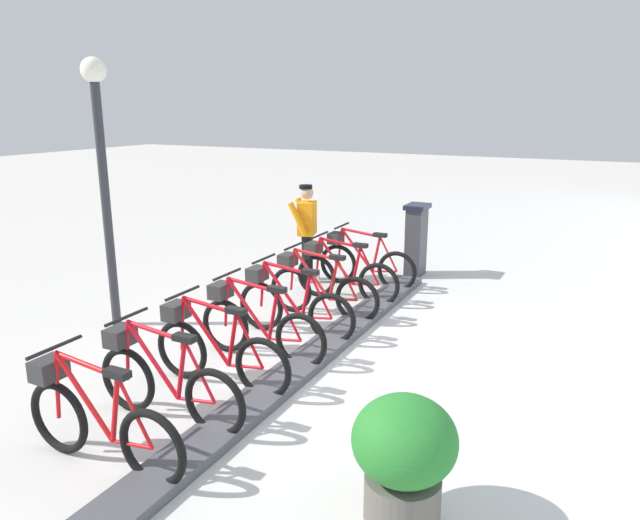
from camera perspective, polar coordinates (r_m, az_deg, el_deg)
The scene contains 14 objects.
ground_plane at distance 7.09m, azimuth -0.88°, elevation -9.81°, with size 60.00×60.00×0.00m, color beige.
dock_rail_base at distance 7.07m, azimuth -0.88°, elevation -9.44°, with size 0.44×7.32×0.10m, color #47474C.
payment_kiosk at distance 10.53m, azimuth 9.27°, elevation 2.05°, with size 0.36×0.52×1.28m.
bike_docked_0 at distance 9.81m, azimuth 4.16°, elevation -0.15°, with size 1.72×0.54×1.02m.
bike_docked_1 at distance 9.09m, azimuth 2.18°, elevation -1.33°, with size 1.72×0.54×1.02m.
bike_docked_2 at distance 8.39m, azimuth -0.15°, elevation -2.71°, with size 1.72×0.54×1.02m.
bike_docked_3 at distance 7.71m, azimuth -2.90°, elevation -4.33°, with size 1.72×0.54×1.02m.
bike_docked_4 at distance 7.06m, azimuth -6.18°, elevation -6.24°, with size 1.72×0.54×1.02m.
bike_docked_5 at distance 6.44m, azimuth -10.15°, elevation -8.50°, with size 1.72×0.54×1.02m.
bike_docked_6 at distance 5.88m, azimuth -14.98°, elevation -11.16°, with size 1.72×0.54×1.02m.
bike_docked_7 at distance 5.37m, azimuth -20.89°, elevation -14.25°, with size 1.72×0.54×1.02m.
worker_near_rack at distance 10.01m, azimuth -1.31°, elevation 2.99°, with size 0.52×0.69×1.66m.
lamp_post at distance 8.21m, azimuth -20.42°, elevation 9.68°, with size 0.32×0.32×3.53m.
planter_bush at distance 4.46m, azimuth 8.13°, elevation -18.06°, with size 0.76×0.76×0.97m.
Camera 1 is at (-3.00, 5.71, 2.95)m, focal length 33.06 mm.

